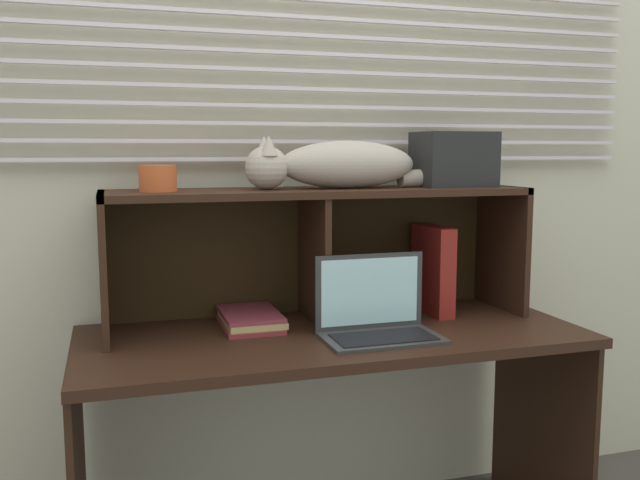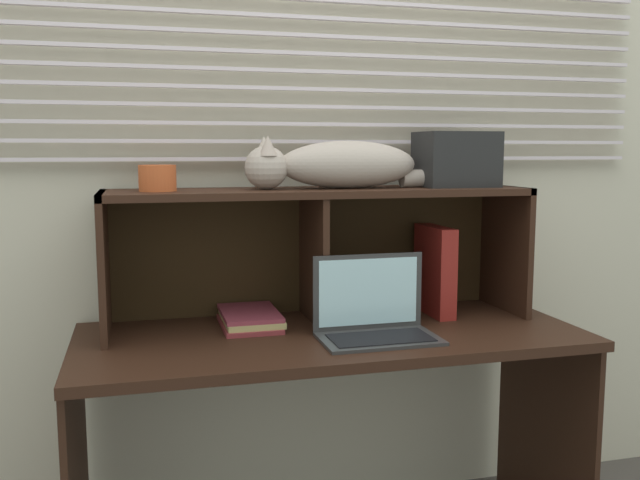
{
  "view_description": "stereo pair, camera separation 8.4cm",
  "coord_description": "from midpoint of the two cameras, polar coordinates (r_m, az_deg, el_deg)",
  "views": [
    {
      "loc": [
        -0.63,
        -1.7,
        1.25
      ],
      "look_at": [
        0.0,
        0.34,
        0.97
      ],
      "focal_mm": 38.48,
      "sensor_mm": 36.0,
      "label": 1
    },
    {
      "loc": [
        -0.55,
        -1.72,
        1.25
      ],
      "look_at": [
        0.0,
        0.34,
        0.97
      ],
      "focal_mm": 38.48,
      "sensor_mm": 36.0,
      "label": 2
    }
  ],
  "objects": [
    {
      "name": "back_panel_with_blinds",
      "position": [
        2.34,
        -2.58,
        7.55
      ],
      "size": [
        4.4,
        0.08,
        2.5
      ],
      "color": "beige",
      "rests_on": "ground"
    },
    {
      "name": "storage_box",
      "position": [
        2.3,
        10.0,
        6.62
      ],
      "size": [
        0.24,
        0.18,
        0.18
      ],
      "primitive_type": "cube",
      "color": "black",
      "rests_on": "hutch_shelf_unit"
    },
    {
      "name": "cat",
      "position": [
        2.15,
        0.46,
        6.22
      ],
      "size": [
        0.78,
        0.16,
        0.16
      ],
      "color": "#B1A295",
      "rests_on": "hutch_shelf_unit"
    },
    {
      "name": "binder_upright",
      "position": [
        2.31,
        8.33,
        -2.45
      ],
      "size": [
        0.06,
        0.22,
        0.29
      ],
      "primitive_type": "cube",
      "color": "maroon",
      "rests_on": "desk"
    },
    {
      "name": "hutch_shelf_unit",
      "position": [
        2.18,
        -1.42,
        1.02
      ],
      "size": [
        1.32,
        0.32,
        0.42
      ],
      "color": "black",
      "rests_on": "desk"
    },
    {
      "name": "laptop",
      "position": [
        2.02,
        3.56,
        -6.52
      ],
      "size": [
        0.34,
        0.21,
        0.24
      ],
      "color": "#333333",
      "rests_on": "desk"
    },
    {
      "name": "small_basket",
      "position": [
        2.05,
        -14.49,
        4.99
      ],
      "size": [
        0.11,
        0.11,
        0.08
      ],
      "primitive_type": "cylinder",
      "color": "#C25428",
      "rests_on": "hutch_shelf_unit"
    },
    {
      "name": "desk",
      "position": [
        2.11,
        -0.03,
        -11.13
      ],
      "size": [
        1.5,
        0.62,
        0.71
      ],
      "color": "black",
      "rests_on": "ground"
    },
    {
      "name": "book_stack",
      "position": [
        2.15,
        -6.93,
        -6.54
      ],
      "size": [
        0.18,
        0.27,
        0.05
      ],
      "color": "maroon",
      "rests_on": "desk"
    }
  ]
}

